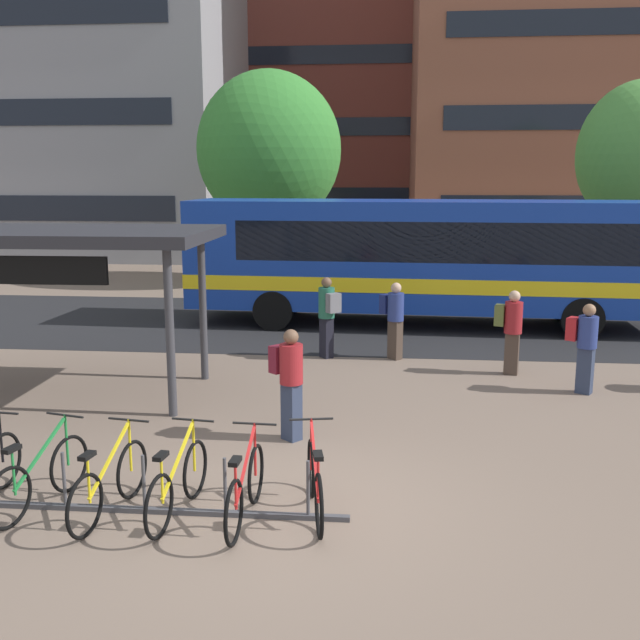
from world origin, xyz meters
name	(u,v)px	position (x,y,z in m)	size (l,w,h in m)	color
ground	(303,507)	(0.00, 0.00, 0.00)	(200.00, 200.00, 0.00)	#7A6656
bus_lane_asphalt	(352,324)	(0.00, 10.84, 0.00)	(80.00, 7.20, 0.01)	#232326
city_bus	(422,257)	(1.77, 10.84, 1.78)	(12.12, 3.09, 3.20)	#14389E
bike_rack	(145,505)	(-1.79, -0.33, 0.09)	(4.71, 0.11, 0.70)	#47474C
parked_bicycle_green_1	(41,477)	(-3.02, -0.34, 0.38)	(0.60, 1.69, 0.99)	black
parked_bicycle_yellow_2	(110,484)	(-2.15, -0.44, 0.38)	(0.52, 1.71, 0.99)	black
parked_bicycle_yellow_3	(178,484)	(-1.38, -0.37, 0.38)	(0.52, 1.72, 0.99)	black
parked_bicycle_red_4	(245,489)	(-0.59, -0.43, 0.38)	(0.52, 1.72, 0.99)	black
parked_bicycle_red_5	(315,483)	(0.16, -0.20, 0.38)	(0.53, 1.70, 0.99)	black
transit_shelter	(41,240)	(-5.01, 4.11, 2.72)	(5.86, 3.09, 2.91)	#38383D
commuter_olive_pack_0	(511,326)	(3.31, 6.19, 0.95)	(0.59, 0.44, 1.65)	#47382D
commuter_maroon_pack_1	(290,376)	(-0.46, 2.22, 0.95)	(0.60, 0.58, 1.65)	#2D3851
commuter_grey_pack_2	(327,312)	(-0.34, 7.14, 0.99)	(0.57, 0.60, 1.73)	black
commuter_red_pack_3	(585,342)	(4.40, 5.03, 0.93)	(0.61, 0.53, 1.62)	#2D3851
commuter_navy_pack_4	(394,315)	(1.06, 7.20, 0.94)	(0.59, 0.58, 1.63)	#47382D
street_tree_0	(640,155)	(8.74, 16.51, 4.44)	(3.92, 3.92, 6.77)	brown
street_tree_1	(269,150)	(-3.35, 18.07, 4.70)	(5.05, 5.05, 7.43)	brown
building_left_wing	(2,45)	(-18.20, 28.05, 10.13)	(22.53, 10.12, 20.26)	gray
building_right_wing	(607,15)	(11.89, 33.45, 11.98)	(19.70, 13.69, 23.96)	brown
building_centre_block	(333,107)	(-3.22, 44.29, 8.54)	(15.60, 11.04, 17.08)	brown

